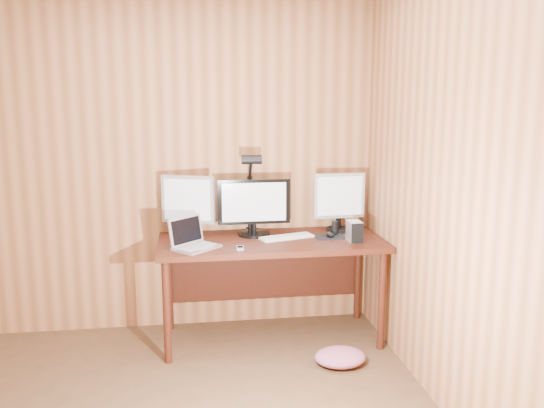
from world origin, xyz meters
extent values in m
plane|color=#AF6A3F|center=(0.00, 2.00, 1.25)|extent=(4.00, 0.00, 4.00)
plane|color=#AF6A3F|center=(1.75, 0.00, 1.25)|extent=(0.00, 4.00, 4.00)
cube|color=#3F180D|center=(0.93, 1.63, 0.73)|extent=(1.60, 0.70, 0.04)
cube|color=#3F180D|center=(0.93, 1.95, 0.45)|extent=(1.48, 0.02, 0.51)
cylinder|color=#3F180D|center=(0.19, 1.34, 0.35)|extent=(0.05, 0.05, 0.71)
cylinder|color=#3F180D|center=(0.19, 1.92, 0.35)|extent=(0.05, 0.05, 0.71)
cylinder|color=#3F180D|center=(1.67, 1.34, 0.35)|extent=(0.05, 0.05, 0.71)
cylinder|color=#3F180D|center=(1.67, 1.92, 0.35)|extent=(0.05, 0.05, 0.71)
cylinder|color=black|center=(0.83, 1.78, 0.76)|extent=(0.23, 0.23, 0.02)
cylinder|color=black|center=(0.83, 1.78, 0.80)|extent=(0.03, 0.03, 0.07)
cube|color=black|center=(0.83, 1.78, 1.00)|extent=(0.53, 0.04, 0.33)
cube|color=silver|center=(0.83, 1.76, 1.00)|extent=(0.47, 0.01, 0.28)
cylinder|color=black|center=(0.35, 1.81, 0.76)|extent=(0.19, 0.19, 0.02)
cylinder|color=black|center=(0.35, 1.81, 0.81)|extent=(0.04, 0.04, 0.08)
cube|color=#B3B3B8|center=(0.35, 1.81, 1.03)|extent=(0.38, 0.18, 0.35)
cube|color=silver|center=(0.34, 1.79, 1.03)|extent=(0.33, 0.13, 0.30)
cylinder|color=black|center=(1.48, 1.83, 0.76)|extent=(0.19, 0.19, 0.02)
cylinder|color=black|center=(1.48, 1.83, 0.81)|extent=(0.04, 0.04, 0.08)
cube|color=#B3B3B8|center=(1.48, 1.83, 1.02)|extent=(0.39, 0.05, 0.34)
cube|color=silver|center=(1.48, 1.81, 1.02)|extent=(0.34, 0.02, 0.29)
cube|color=silver|center=(0.40, 1.46, 0.76)|extent=(0.35, 0.35, 0.02)
cube|color=silver|center=(0.33, 1.53, 0.86)|extent=(0.24, 0.23, 0.19)
cube|color=black|center=(0.33, 1.53, 0.86)|extent=(0.21, 0.20, 0.16)
cube|color=#B2B2B7|center=(0.40, 1.46, 0.77)|extent=(0.26, 0.26, 0.00)
cube|color=silver|center=(1.05, 1.66, 0.76)|extent=(0.41, 0.23, 0.02)
cube|color=white|center=(1.05, 1.66, 0.77)|extent=(0.38, 0.20, 0.00)
cube|color=black|center=(1.37, 1.64, 0.75)|extent=(0.23, 0.19, 0.00)
ellipsoid|color=black|center=(1.37, 1.64, 0.77)|extent=(0.08, 0.11, 0.04)
cube|color=silver|center=(1.51, 1.50, 0.82)|extent=(0.09, 0.13, 0.15)
cube|color=black|center=(1.51, 1.43, 0.82)|extent=(0.09, 0.01, 0.14)
cube|color=silver|center=(0.69, 1.42, 0.76)|extent=(0.05, 0.10, 0.01)
cube|color=black|center=(0.69, 1.42, 0.76)|extent=(0.04, 0.06, 0.00)
cylinder|color=black|center=(1.41, 1.70, 0.80)|extent=(0.04, 0.04, 0.11)
cube|color=black|center=(0.81, 1.94, 0.74)|extent=(0.05, 0.06, 0.06)
cylinder|color=black|center=(0.81, 1.94, 0.95)|extent=(0.03, 0.03, 0.41)
sphere|color=black|center=(0.81, 1.94, 1.16)|extent=(0.04, 0.04, 0.04)
cylinder|color=black|center=(0.81, 1.88, 1.23)|extent=(0.02, 0.14, 0.17)
cylinder|color=black|center=(0.81, 1.79, 1.31)|extent=(0.15, 0.07, 0.07)
camera|label=1|loc=(0.36, -2.33, 1.77)|focal=38.00mm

